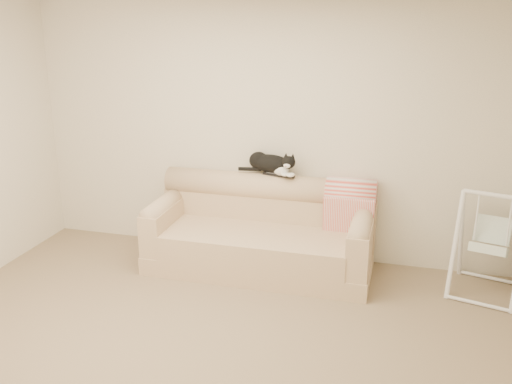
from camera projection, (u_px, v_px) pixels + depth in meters
ground_plane at (204, 353)px, 4.32m from camera, size 5.00×5.00×0.00m
room_shell at (198, 158)px, 3.86m from camera, size 5.04×4.04×2.60m
sofa at (261, 234)px, 5.69m from camera, size 2.20×0.93×0.90m
remote_a at (272, 174)px, 5.73m from camera, size 0.19×0.09×0.03m
remote_b at (286, 176)px, 5.67m from camera, size 0.17×0.07×0.02m
tuxedo_cat at (271, 163)px, 5.72m from camera, size 0.61×0.33×0.24m
throw_blanket at (351, 198)px, 5.58m from camera, size 0.49×0.38×0.58m
baby_swing at (490, 244)px, 5.12m from camera, size 0.72×0.75×0.97m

